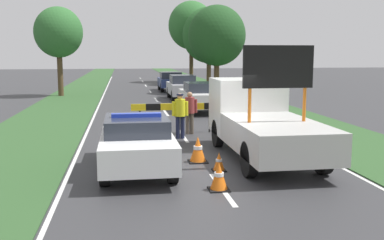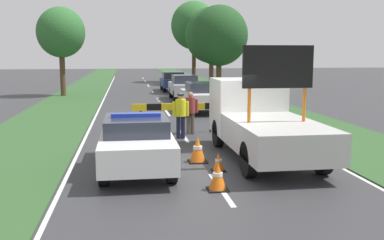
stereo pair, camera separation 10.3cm
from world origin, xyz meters
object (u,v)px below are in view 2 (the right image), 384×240
(queued_car_van_white, at_px, (203,96))
(roadside_tree_mid_right, at_px, (194,26))
(traffic_cone_centre_front, at_px, (145,134))
(traffic_cone_lane_edge, at_px, (250,120))
(traffic_cone_near_police, at_px, (218,176))
(traffic_cone_behind_barrier, at_px, (218,162))
(work_truck, at_px, (260,120))
(road_barrier, at_px, (176,108))
(police_car, at_px, (136,141))
(traffic_cone_near_truck, at_px, (198,149))
(queued_car_sedan_silver, at_px, (184,87))
(roadside_tree_near_right, at_px, (61,33))
(police_officer, at_px, (181,112))
(roadside_tree_near_left, at_px, (212,35))
(queued_car_hatch_blue, at_px, (173,81))
(pedestrian_civilian, at_px, (190,109))
(roadside_tree_mid_left, at_px, (219,36))

(queued_car_van_white, bearing_deg, roadside_tree_mid_right, -97.51)
(traffic_cone_centre_front, height_order, queued_car_van_white, queued_car_van_white)
(traffic_cone_lane_edge, bearing_deg, traffic_cone_near_police, -110.11)
(traffic_cone_behind_barrier, bearing_deg, work_truck, 44.89)
(road_barrier, xyz_separation_m, queued_car_van_white, (2.09, 6.17, -0.15))
(police_car, bearing_deg, work_truck, 14.40)
(roadside_tree_mid_right, bearing_deg, traffic_cone_near_truck, -98.40)
(queued_car_sedan_silver, bearing_deg, roadside_tree_near_right, -23.64)
(traffic_cone_near_police, bearing_deg, roadside_tree_near_right, 105.29)
(traffic_cone_near_truck, relative_size, traffic_cone_behind_barrier, 1.48)
(police_officer, xyz_separation_m, roadside_tree_near_right, (-6.42, 17.49, 3.53))
(roadside_tree_near_left, height_order, roadside_tree_mid_right, roadside_tree_mid_right)
(queued_car_hatch_blue, bearing_deg, queued_car_sedan_silver, 90.21)
(queued_car_van_white, bearing_deg, police_car, 72.05)
(queued_car_hatch_blue, distance_m, roadside_tree_near_left, 9.13)
(roadside_tree_near_left, relative_size, roadside_tree_mid_right, 0.88)
(pedestrian_civilian, bearing_deg, roadside_tree_near_right, 134.50)
(police_officer, relative_size, roadside_tree_near_left, 0.22)
(queued_car_van_white, xyz_separation_m, roadside_tree_near_left, (4.36, 20.49, 3.99))
(queued_car_hatch_blue, bearing_deg, roadside_tree_near_left, -123.47)
(police_officer, bearing_deg, police_car, 74.02)
(queued_car_sedan_silver, bearing_deg, roadside_tree_mid_right, -100.60)
(roadside_tree_mid_right, bearing_deg, pedestrian_civilian, -98.80)
(work_truck, relative_size, roadside_tree_mid_right, 0.69)
(police_officer, relative_size, pedestrian_civilian, 1.01)
(queued_car_van_white, xyz_separation_m, queued_car_hatch_blue, (-0.17, 13.64, -0.01))
(work_truck, distance_m, pedestrian_civilian, 4.22)
(work_truck, height_order, roadside_tree_mid_left, roadside_tree_mid_left)
(police_officer, height_order, queued_car_sedan_silver, police_officer)
(traffic_cone_centre_front, height_order, queued_car_sedan_silver, queued_car_sedan_silver)
(pedestrian_civilian, xyz_separation_m, queued_car_van_white, (1.57, 6.47, -0.13))
(work_truck, relative_size, pedestrian_civilian, 3.63)
(queued_car_sedan_silver, height_order, roadside_tree_near_right, roadside_tree_near_right)
(pedestrian_civilian, relative_size, traffic_cone_centre_front, 2.34)
(police_officer, bearing_deg, roadside_tree_mid_right, -93.55)
(pedestrian_civilian, bearing_deg, queued_car_van_white, 98.31)
(traffic_cone_centre_front, xyz_separation_m, queued_car_hatch_blue, (3.21, 21.79, 0.46))
(roadside_tree_near_left, relative_size, roadside_tree_near_right, 1.19)
(traffic_cone_near_police, bearing_deg, traffic_cone_behind_barrier, 77.77)
(police_car, bearing_deg, queued_car_hatch_blue, 79.28)
(traffic_cone_near_truck, distance_m, roadside_tree_mid_right, 36.34)
(traffic_cone_behind_barrier, bearing_deg, road_barrier, 94.65)
(traffic_cone_lane_edge, relative_size, queued_car_van_white, 0.11)
(police_car, bearing_deg, traffic_cone_lane_edge, 50.53)
(road_barrier, relative_size, traffic_cone_near_truck, 4.64)
(police_officer, bearing_deg, queued_car_hatch_blue, -89.26)
(road_barrier, xyz_separation_m, queued_car_sedan_silver, (1.95, 12.69, -0.12))
(traffic_cone_behind_barrier, bearing_deg, roadside_tree_near_right, 107.20)
(traffic_cone_behind_barrier, xyz_separation_m, queued_car_van_white, (1.62, 11.97, 0.57))
(roadside_tree_mid_right, bearing_deg, road_barrier, -99.83)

